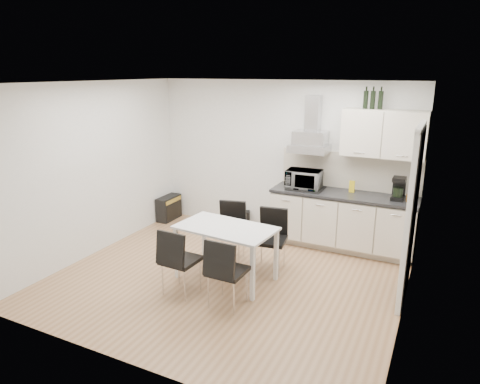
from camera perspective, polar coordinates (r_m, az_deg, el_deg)
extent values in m
plane|color=tan|center=(5.99, -1.71, -11.36)|extent=(4.50, 4.50, 0.00)
cube|color=white|center=(7.30, 5.53, 4.43)|extent=(4.50, 0.10, 2.60)
cube|color=white|center=(3.95, -15.52, -6.14)|extent=(4.50, 0.10, 2.60)
cube|color=white|center=(6.83, -18.79, 2.86)|extent=(0.10, 4.00, 2.60)
cube|color=white|center=(4.93, 22.04, -2.32)|extent=(0.10, 4.00, 2.60)
plane|color=white|center=(5.33, -1.94, 14.36)|extent=(4.50, 4.50, 0.00)
cube|color=white|center=(5.53, 21.83, -3.10)|extent=(0.08, 1.04, 2.10)
cube|color=beige|center=(7.11, 13.26, -6.78)|extent=(2.16, 0.52, 0.10)
cube|color=beige|center=(6.93, 13.41, -3.62)|extent=(2.20, 0.60, 0.76)
cube|color=#28292B|center=(6.79, 13.62, -0.30)|extent=(2.22, 0.64, 0.04)
cube|color=beige|center=(7.00, 14.33, 2.76)|extent=(2.20, 0.02, 0.58)
cube|color=beige|center=(6.65, 18.65, 7.36)|extent=(1.20, 0.35, 0.70)
cube|color=silver|center=(6.86, 9.28, 6.53)|extent=(0.60, 0.46, 0.30)
cube|color=silver|center=(6.91, 9.72, 10.35)|extent=(0.22, 0.20, 0.55)
imported|color=silver|center=(6.88, 8.51, 1.96)|extent=(0.56, 0.33, 0.37)
cube|color=yellow|center=(6.85, 14.70, 0.72)|extent=(0.08, 0.04, 0.18)
cylinder|color=brown|center=(6.61, 21.45, -0.73)|extent=(0.04, 0.04, 0.11)
cylinder|color=#4C6626|center=(6.61, 21.97, -0.80)|extent=(0.04, 0.04, 0.11)
cylinder|color=black|center=(6.64, 16.43, 11.98)|extent=(0.07, 0.07, 0.32)
cylinder|color=black|center=(6.62, 17.30, 11.90)|extent=(0.07, 0.07, 0.32)
cylinder|color=black|center=(6.61, 18.26, 11.81)|extent=(0.07, 0.07, 0.32)
cube|color=white|center=(5.68, -1.91, -4.81)|extent=(1.35, 0.85, 0.03)
cube|color=white|center=(5.92, -8.46, -8.03)|extent=(0.05, 0.05, 0.72)
cube|color=white|center=(5.30, 1.68, -10.84)|extent=(0.05, 0.05, 0.72)
cube|color=white|center=(6.37, -4.80, -6.10)|extent=(0.05, 0.05, 0.72)
cube|color=white|center=(5.80, 4.84, -8.39)|extent=(0.05, 0.05, 0.72)
cube|color=black|center=(8.24, -9.48, -2.10)|extent=(0.23, 0.54, 0.45)
cube|color=gold|center=(8.13, -8.84, -1.13)|extent=(0.01, 0.49, 0.07)
cube|color=black|center=(7.76, 0.59, -3.62)|extent=(0.22, 0.21, 0.30)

